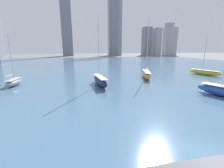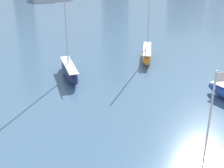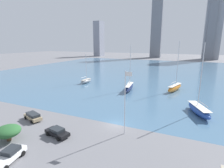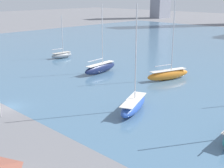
% 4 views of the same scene
% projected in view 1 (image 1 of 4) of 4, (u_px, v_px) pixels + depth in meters
% --- Properties ---
extents(ground_plane, '(500.00, 500.00, 0.00)m').
position_uv_depth(ground_plane, '(210.00, 156.00, 12.26)').
color(ground_plane, slate).
extents(harbor_water, '(180.00, 140.00, 0.00)m').
position_uv_depth(harbor_water, '(100.00, 65.00, 78.93)').
color(harbor_water, '#476B89').
rests_on(harbor_water, ground_plane).
extents(distant_city_skyline, '(203.61, 19.94, 74.53)m').
position_uv_depth(distant_city_skyline, '(113.00, 32.00, 174.40)').
color(distant_city_skyline, gray).
rests_on(distant_city_skyline, ground_plane).
extents(sailboat_yellow, '(5.78, 10.09, 12.31)m').
position_uv_depth(sailboat_yellow, '(205.00, 72.00, 49.62)').
color(sailboat_yellow, yellow).
rests_on(sailboat_yellow, harbor_water).
extents(sailboat_navy, '(3.04, 10.45, 15.35)m').
position_uv_depth(sailboat_navy, '(100.00, 81.00, 35.29)').
color(sailboat_navy, '#19234C').
rests_on(sailboat_navy, harbor_water).
extents(sailboat_orange, '(4.76, 10.47, 16.68)m').
position_uv_depth(sailboat_orange, '(146.00, 74.00, 43.81)').
color(sailboat_orange, orange).
rests_on(sailboat_orange, harbor_water).
extents(sailboat_gray, '(2.60, 6.51, 11.84)m').
position_uv_depth(sailboat_gray, '(14.00, 82.00, 35.18)').
color(sailboat_gray, gray).
rests_on(sailboat_gray, harbor_water).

